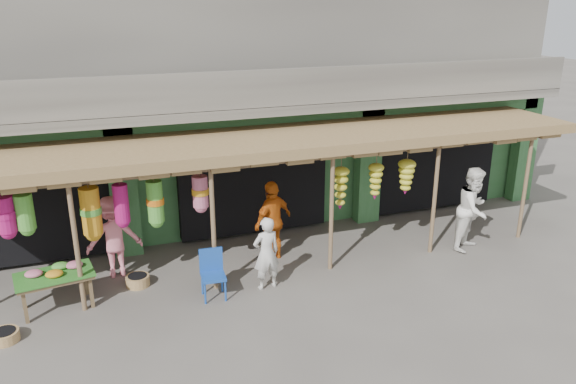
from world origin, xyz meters
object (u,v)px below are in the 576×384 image
object	(u,v)px
person_right	(473,209)
person_front	(266,253)
person_vendor	(273,221)
blue_chair	(212,271)
person_shopper	(114,237)
flower_table	(55,276)

from	to	relation	value
person_right	person_front	bearing A→B (deg)	151.73
person_front	person_vendor	world-z (taller)	person_vendor
blue_chair	person_vendor	size ratio (longest dim) A/B	0.52
blue_chair	person_shopper	world-z (taller)	person_shopper
person_vendor	person_shopper	xyz separation A→B (m)	(-3.32, 0.37, -0.04)
flower_table	person_right	size ratio (longest dim) A/B	0.76
flower_table	person_vendor	size ratio (longest dim) A/B	0.81
blue_chair	person_shopper	size ratio (longest dim) A/B	0.55
person_right	flower_table	bearing A→B (deg)	146.81
blue_chair	person_right	distance (m)	6.12
flower_table	person_right	world-z (taller)	person_right
flower_table	person_front	world-z (taller)	person_front
person_shopper	flower_table	bearing A→B (deg)	38.56
person_right	person_vendor	size ratio (longest dim) A/B	1.07
person_front	person_shopper	bearing A→B (deg)	-37.03
person_right	blue_chair	bearing A→B (deg)	150.79
person_right	person_vendor	distance (m)	4.59
flower_table	person_front	xyz separation A→B (m)	(3.91, -0.60, 0.09)
person_vendor	person_shopper	distance (m)	3.34
flower_table	person_front	bearing A→B (deg)	-17.72
blue_chair	flower_table	bearing A→B (deg)	172.61
person_front	person_shopper	xyz separation A→B (m)	(-2.79, 1.58, 0.12)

